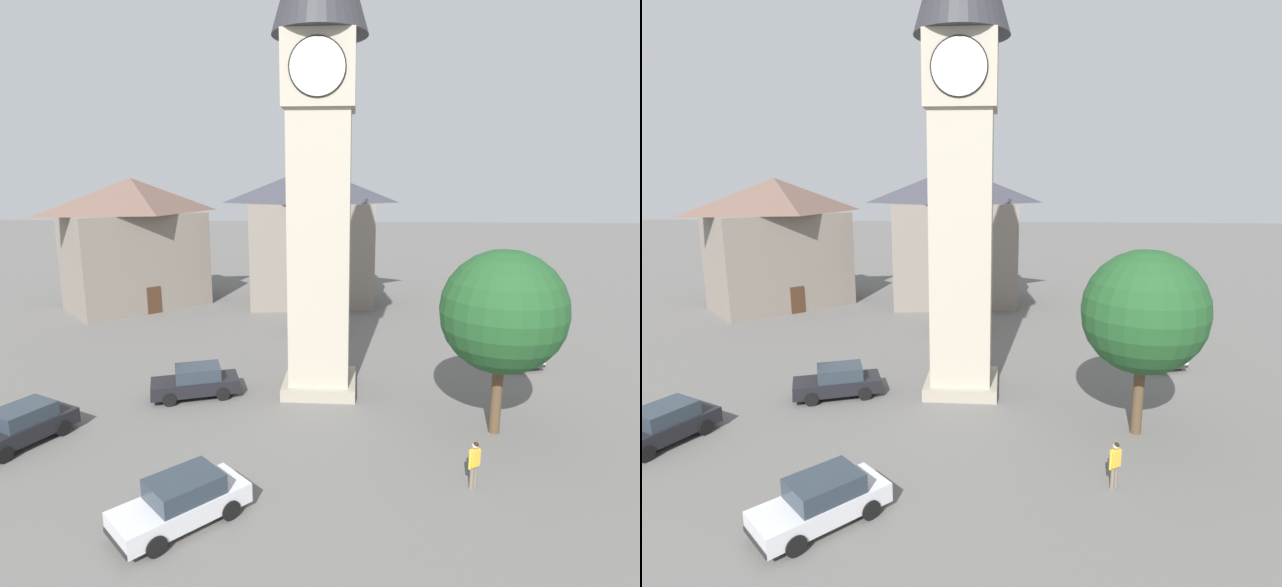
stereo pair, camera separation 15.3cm
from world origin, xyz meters
TOP-DOWN VIEW (x-y plane):
  - ground_plane at (0.00, 0.00)m, footprint 200.00×200.00m
  - clock_tower at (0.00, 0.00)m, footprint 4.28×4.28m
  - car_blue_kerb at (10.70, 4.94)m, footprint 2.75×4.43m
  - car_silver_kerb at (-5.92, -1.35)m, footprint 4.46×3.01m
  - car_red_corner at (-0.95, 10.13)m, footprint 3.35×4.45m
  - car_white_side at (-11.47, -6.37)m, footprint 3.27×4.45m
  - car_black_far at (-3.48, -10.87)m, footprint 4.07×4.15m
  - pedestrian at (5.85, -8.27)m, footprint 0.45×0.40m
  - tree at (7.58, -4.09)m, footprint 5.00×5.00m
  - building_shop_left at (-16.03, 16.31)m, footprint 12.08×12.03m
  - building_terrace_right at (-2.00, 18.47)m, footprint 10.84×7.67m

SIDE VIEW (x-z plane):
  - ground_plane at x=0.00m, z-range 0.00..0.00m
  - car_blue_kerb at x=10.70m, z-range 0.00..1.53m
  - car_silver_kerb at x=-5.92m, z-range 0.00..1.53m
  - car_red_corner at x=-0.95m, z-range 0.00..1.53m
  - car_white_side at x=-11.47m, z-range 0.00..1.53m
  - car_black_far at x=-3.48m, z-range 0.00..1.53m
  - pedestrian at x=5.85m, z-range 0.16..1.86m
  - tree at x=7.58m, z-range 1.33..9.03m
  - building_shop_left at x=-16.03m, z-range 0.10..10.43m
  - building_terrace_right at x=-2.00m, z-range 0.10..11.28m
  - clock_tower at x=0.00m, z-range 2.05..25.76m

